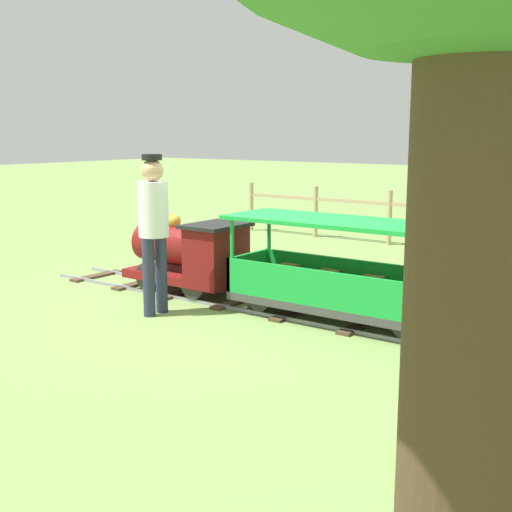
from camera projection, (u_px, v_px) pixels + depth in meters
ground_plane at (264, 308)px, 7.10m from camera, size 60.00×60.00×0.00m
track at (265, 307)px, 7.10m from camera, size 0.75×6.05×0.04m
locomotive at (191, 253)px, 7.61m from camera, size 0.71×1.45×1.01m
passenger_car at (341, 280)px, 6.50m from camera, size 0.81×2.35×0.97m
conductor_person at (154, 221)px, 6.71m from camera, size 0.30×0.30×1.62m
park_bench at (485, 246)px, 8.53m from camera, size 1.35×0.63×0.82m
fence_section at (431, 219)px, 10.61m from camera, size 0.08×7.13×0.90m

